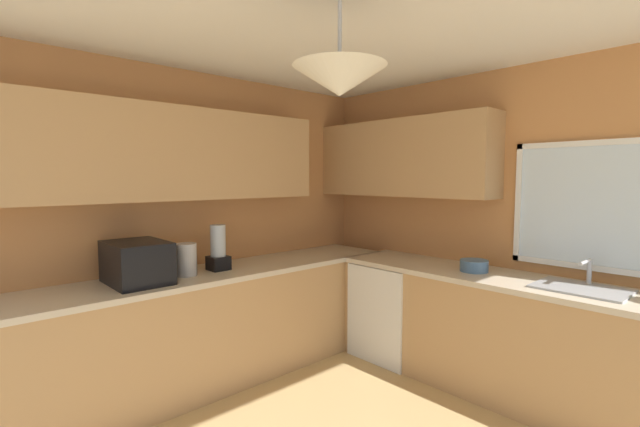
{
  "coord_description": "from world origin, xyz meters",
  "views": [
    {
      "loc": [
        1.43,
        -1.45,
        1.62
      ],
      "look_at": [
        -0.74,
        0.56,
        1.37
      ],
      "focal_mm": 24.12,
      "sensor_mm": 36.0,
      "label": 1
    }
  ],
  "objects_px": {
    "kettle": "(187,260)",
    "bowl": "(474,266)",
    "blender_appliance": "(218,250)",
    "dishwasher": "(394,309)",
    "sink_assembly": "(581,288)",
    "microwave": "(137,262)"
  },
  "relations": [
    {
      "from": "kettle",
      "to": "bowl",
      "type": "bearing_deg",
      "value": 51.07
    },
    {
      "from": "bowl",
      "to": "blender_appliance",
      "type": "height_order",
      "value": "blender_appliance"
    },
    {
      "from": "dishwasher",
      "to": "kettle",
      "type": "bearing_deg",
      "value": -110.78
    },
    {
      "from": "sink_assembly",
      "to": "microwave",
      "type": "bearing_deg",
      "value": -136.02
    },
    {
      "from": "microwave",
      "to": "bowl",
      "type": "distance_m",
      "value": 2.5
    },
    {
      "from": "dishwasher",
      "to": "microwave",
      "type": "bearing_deg",
      "value": -107.92
    },
    {
      "from": "kettle",
      "to": "sink_assembly",
      "type": "relative_size",
      "value": 0.45
    },
    {
      "from": "microwave",
      "to": "blender_appliance",
      "type": "distance_m",
      "value": 0.63
    },
    {
      "from": "sink_assembly",
      "to": "bowl",
      "type": "xyz_separation_m",
      "value": [
        -0.75,
        -0.01,
        0.03
      ]
    },
    {
      "from": "microwave",
      "to": "kettle",
      "type": "bearing_deg",
      "value": 86.77
    },
    {
      "from": "bowl",
      "to": "dishwasher",
      "type": "bearing_deg",
      "value": -177.7
    },
    {
      "from": "dishwasher",
      "to": "kettle",
      "type": "distance_m",
      "value": 1.9
    },
    {
      "from": "dishwasher",
      "to": "sink_assembly",
      "type": "bearing_deg",
      "value": 1.43
    },
    {
      "from": "dishwasher",
      "to": "bowl",
      "type": "xyz_separation_m",
      "value": [
        0.75,
        0.03,
        0.51
      ]
    },
    {
      "from": "sink_assembly",
      "to": "bowl",
      "type": "relative_size",
      "value": 2.54
    },
    {
      "from": "microwave",
      "to": "sink_assembly",
      "type": "height_order",
      "value": "microwave"
    },
    {
      "from": "kettle",
      "to": "sink_assembly",
      "type": "height_order",
      "value": "kettle"
    },
    {
      "from": "bowl",
      "to": "blender_appliance",
      "type": "distance_m",
      "value": 2.02
    },
    {
      "from": "dishwasher",
      "to": "sink_assembly",
      "type": "xyz_separation_m",
      "value": [
        1.49,
        0.04,
        0.48
      ]
    },
    {
      "from": "kettle",
      "to": "microwave",
      "type": "bearing_deg",
      "value": -93.23
    },
    {
      "from": "microwave",
      "to": "kettle",
      "type": "relative_size",
      "value": 1.97
    },
    {
      "from": "dishwasher",
      "to": "sink_assembly",
      "type": "relative_size",
      "value": 1.56
    }
  ]
}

